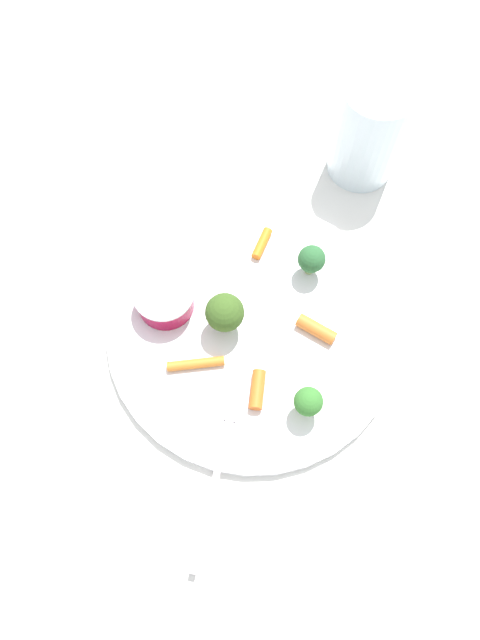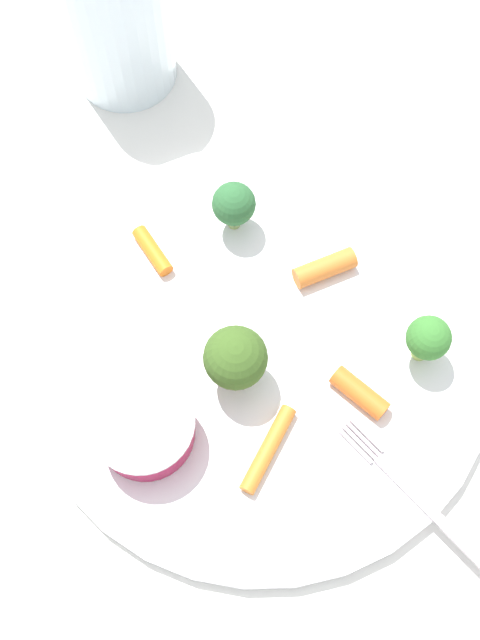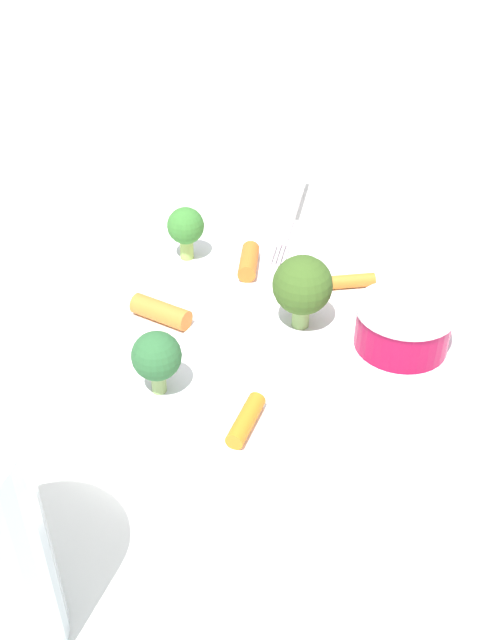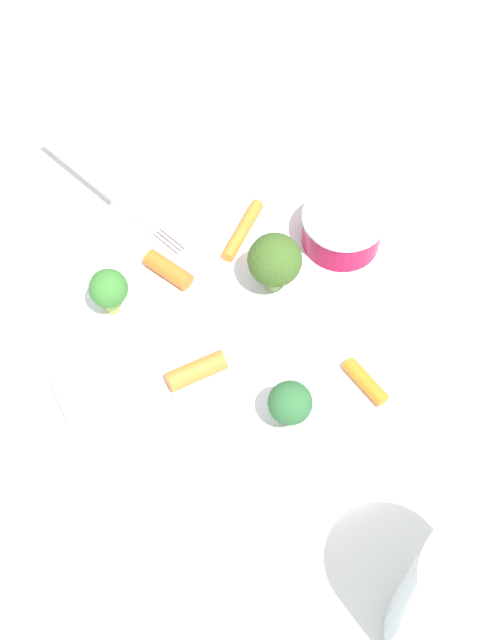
# 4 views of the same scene
# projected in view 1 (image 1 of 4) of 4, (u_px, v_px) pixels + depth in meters

# --- Properties ---
(ground_plane) EXTENTS (2.40, 2.40, 0.00)m
(ground_plane) POSITION_uv_depth(u_px,v_px,m) (253.00, 329.00, 0.60)
(ground_plane) COLOR white
(plate) EXTENTS (0.31, 0.31, 0.01)m
(plate) POSITION_uv_depth(u_px,v_px,m) (253.00, 327.00, 0.59)
(plate) COLOR white
(plate) RESTS_ON ground_plane
(sauce_cup) EXTENTS (0.06, 0.06, 0.03)m
(sauce_cup) POSITION_uv_depth(u_px,v_px,m) (165.00, 299.00, 0.58)
(sauce_cup) COLOR maroon
(sauce_cup) RESTS_ON plate
(broccoli_floret_0) EXTENTS (0.03, 0.03, 0.04)m
(broccoli_floret_0) POSITION_uv_depth(u_px,v_px,m) (312.00, 259.00, 0.59)
(broccoli_floret_0) COLOR #89A861
(broccoli_floret_0) RESTS_ON plate
(broccoli_floret_1) EXTENTS (0.04, 0.04, 0.05)m
(broccoli_floret_1) POSITION_uv_depth(u_px,v_px,m) (225.00, 313.00, 0.56)
(broccoli_floret_1) COLOR #87AD5E
(broccoli_floret_1) RESTS_ON plate
(broccoli_floret_2) EXTENTS (0.03, 0.03, 0.04)m
(broccoli_floret_2) POSITION_uv_depth(u_px,v_px,m) (308.00, 402.00, 0.53)
(broccoli_floret_2) COLOR #98BB57
(broccoli_floret_2) RESTS_ON plate
(carrot_stick_0) EXTENTS (0.06, 0.02, 0.01)m
(carrot_stick_0) POSITION_uv_depth(u_px,v_px,m) (196.00, 364.00, 0.56)
(carrot_stick_0) COLOR orange
(carrot_stick_0) RESTS_ON plate
(carrot_stick_1) EXTENTS (0.03, 0.04, 0.01)m
(carrot_stick_1) POSITION_uv_depth(u_px,v_px,m) (262.00, 243.00, 0.62)
(carrot_stick_1) COLOR orange
(carrot_stick_1) RESTS_ON plate
(carrot_stick_2) EXTENTS (0.04, 0.04, 0.01)m
(carrot_stick_2) POSITION_uv_depth(u_px,v_px,m) (316.00, 329.00, 0.58)
(carrot_stick_2) COLOR orange
(carrot_stick_2) RESTS_ON plate
(carrot_stick_3) EXTENTS (0.03, 0.04, 0.01)m
(carrot_stick_3) POSITION_uv_depth(u_px,v_px,m) (257.00, 390.00, 0.55)
(carrot_stick_3) COLOR orange
(carrot_stick_3) RESTS_ON plate
(fork) EXTENTS (0.10, 0.15, 0.00)m
(fork) POSITION_uv_depth(u_px,v_px,m) (217.00, 475.00, 0.52)
(fork) COLOR #BAAAB2
(fork) RESTS_ON plate
(drinking_glass) EXTENTS (0.08, 0.08, 0.12)m
(drinking_glass) POSITION_uv_depth(u_px,v_px,m) (369.00, 133.00, 0.63)
(drinking_glass) COLOR silver
(drinking_glass) RESTS_ON ground_plane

